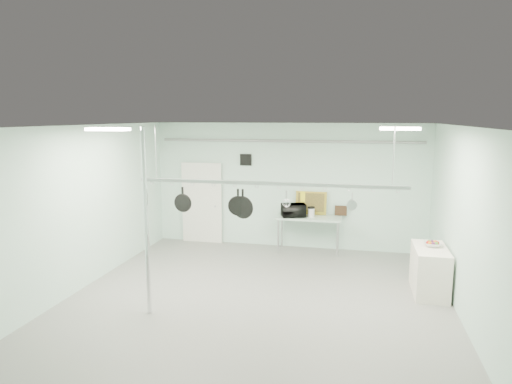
% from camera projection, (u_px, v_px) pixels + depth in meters
% --- Properties ---
extents(floor, '(8.00, 8.00, 0.00)m').
position_uv_depth(floor, '(253.00, 308.00, 8.12)').
color(floor, gray).
rests_on(floor, ground).
extents(ceiling, '(7.00, 8.00, 0.02)m').
position_uv_depth(ceiling, '(253.00, 127.00, 7.59)').
color(ceiling, silver).
rests_on(ceiling, back_wall).
extents(back_wall, '(7.00, 0.02, 3.20)m').
position_uv_depth(back_wall, '(288.00, 186.00, 11.70)').
color(back_wall, silver).
rests_on(back_wall, floor).
extents(right_wall, '(0.02, 8.00, 3.20)m').
position_uv_depth(right_wall, '(471.00, 231.00, 7.11)').
color(right_wall, silver).
rests_on(right_wall, floor).
extents(door, '(1.10, 0.10, 2.20)m').
position_uv_depth(door, '(202.00, 203.00, 12.23)').
color(door, silver).
rests_on(door, floor).
extents(wall_vent, '(0.30, 0.04, 0.30)m').
position_uv_depth(wall_vent, '(246.00, 160.00, 11.80)').
color(wall_vent, black).
rests_on(wall_vent, back_wall).
extents(conduit_pipe, '(6.60, 0.07, 0.07)m').
position_uv_depth(conduit_pipe, '(288.00, 141.00, 11.42)').
color(conduit_pipe, gray).
rests_on(conduit_pipe, back_wall).
extents(chrome_pole, '(0.08, 0.08, 3.20)m').
position_uv_depth(chrome_pole, '(146.00, 223.00, 7.64)').
color(chrome_pole, silver).
rests_on(chrome_pole, floor).
extents(prep_table, '(1.60, 0.70, 0.91)m').
position_uv_depth(prep_table, '(309.00, 219.00, 11.32)').
color(prep_table, '#9FBBAA').
rests_on(prep_table, floor).
extents(side_cabinet, '(0.60, 1.20, 0.90)m').
position_uv_depth(side_cabinet, '(430.00, 271.00, 8.72)').
color(side_cabinet, white).
rests_on(side_cabinet, floor).
extents(pot_rack, '(4.80, 0.06, 1.00)m').
position_uv_depth(pot_rack, '(268.00, 182.00, 8.00)').
color(pot_rack, '#B7B7BC').
rests_on(pot_rack, ceiling).
extents(light_panel_left, '(0.65, 0.30, 0.05)m').
position_uv_depth(light_panel_left, '(108.00, 129.00, 7.30)').
color(light_panel_left, white).
rests_on(light_panel_left, ceiling).
extents(light_panel_right, '(0.65, 0.30, 0.05)m').
position_uv_depth(light_panel_right, '(400.00, 129.00, 7.66)').
color(light_panel_right, white).
rests_on(light_panel_right, ceiling).
extents(microwave, '(0.67, 0.56, 0.32)m').
position_uv_depth(microwave, '(293.00, 210.00, 11.27)').
color(microwave, black).
rests_on(microwave, prep_table).
extents(coffee_canister, '(0.18, 0.18, 0.22)m').
position_uv_depth(coffee_canister, '(311.00, 213.00, 11.23)').
color(coffee_canister, silver).
rests_on(coffee_canister, prep_table).
extents(painting_large, '(0.78, 0.16, 0.58)m').
position_uv_depth(painting_large, '(311.00, 203.00, 11.54)').
color(painting_large, gold).
rests_on(painting_large, prep_table).
extents(painting_small, '(0.30, 0.09, 0.25)m').
position_uv_depth(painting_small, '(341.00, 211.00, 11.41)').
color(painting_small, '#301E10').
rests_on(painting_small, prep_table).
extents(fruit_bowl, '(0.34, 0.34, 0.08)m').
position_uv_depth(fruit_bowl, '(433.00, 244.00, 8.73)').
color(fruit_bowl, silver).
rests_on(fruit_bowl, side_cabinet).
extents(skillet_left, '(0.34, 0.08, 0.44)m').
position_uv_depth(skillet_left, '(183.00, 199.00, 8.40)').
color(skillet_left, black).
rests_on(skillet_left, pot_rack).
extents(skillet_mid, '(0.36, 0.11, 0.50)m').
position_uv_depth(skillet_mid, '(238.00, 203.00, 8.18)').
color(skillet_mid, black).
rests_on(skillet_mid, pot_rack).
extents(skillet_right, '(0.41, 0.16, 0.55)m').
position_uv_depth(skillet_right, '(243.00, 204.00, 8.16)').
color(skillet_right, black).
rests_on(skillet_right, pot_rack).
extents(whisk, '(0.18, 0.18, 0.31)m').
position_uv_depth(whisk, '(286.00, 199.00, 7.97)').
color(whisk, '#B3B2B7').
rests_on(whisk, pot_rack).
extents(grater, '(0.08, 0.04, 0.20)m').
position_uv_depth(grater, '(303.00, 197.00, 7.90)').
color(grater, '#C2C717').
rests_on(grater, pot_rack).
extents(saucepan, '(0.20, 0.15, 0.30)m').
position_uv_depth(saucepan, '(352.00, 202.00, 7.73)').
color(saucepan, '#B1B0B5').
rests_on(saucepan, pot_rack).
extents(fruit_cluster, '(0.24, 0.24, 0.09)m').
position_uv_depth(fruit_cluster, '(433.00, 242.00, 8.72)').
color(fruit_cluster, '#AC110F').
rests_on(fruit_cluster, fruit_bowl).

